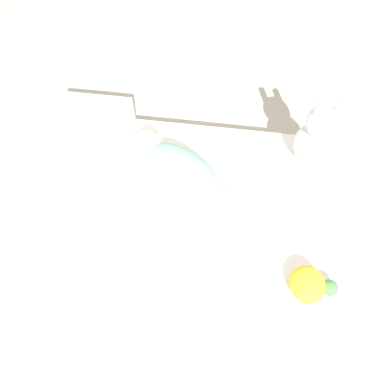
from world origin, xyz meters
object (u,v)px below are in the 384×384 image
object	(u,v)px
turtle_plush	(310,285)
bunny_plush	(318,136)
pillow	(86,129)
swaddled_baby	(180,174)

from	to	relation	value
turtle_plush	bunny_plush	bearing A→B (deg)	87.56
turtle_plush	pillow	bearing A→B (deg)	149.29
pillow	swaddled_baby	bearing A→B (deg)	-23.52
swaddled_baby	pillow	distance (m)	0.46
bunny_plush	turtle_plush	size ratio (longest dim) A/B	2.08
swaddled_baby	bunny_plush	size ratio (longest dim) A/B	1.38
swaddled_baby	bunny_plush	bearing A→B (deg)	-118.06
swaddled_baby	turtle_plush	distance (m)	0.59
pillow	turtle_plush	world-z (taller)	pillow
swaddled_baby	pillow	size ratio (longest dim) A/B	1.35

